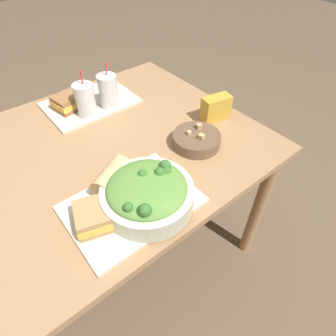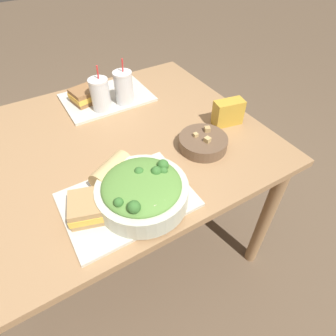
# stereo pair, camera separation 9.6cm
# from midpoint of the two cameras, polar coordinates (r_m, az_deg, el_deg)

# --- Properties ---
(ground_plane) EXTENTS (12.00, 12.00, 0.00)m
(ground_plane) POSITION_cam_midpoint_polar(r_m,az_deg,el_deg) (1.74, -12.86, -16.86)
(ground_plane) COLOR brown
(dining_table) EXTENTS (1.39, 1.02, 0.78)m
(dining_table) POSITION_cam_midpoint_polar(r_m,az_deg,el_deg) (1.21, -17.95, -0.78)
(dining_table) COLOR #A37A51
(dining_table) RESTS_ON ground_plane
(tray_near) EXTENTS (0.41, 0.29, 0.01)m
(tray_near) POSITION_cam_midpoint_polar(r_m,az_deg,el_deg) (0.92, -10.31, -7.36)
(tray_near) COLOR beige
(tray_near) RESTS_ON dining_table
(tray_far) EXTENTS (0.41, 0.29, 0.01)m
(tray_far) POSITION_cam_midpoint_polar(r_m,az_deg,el_deg) (1.44, -17.41, 12.50)
(tray_far) COLOR beige
(tray_far) RESTS_ON dining_table
(salad_bowl) EXTENTS (0.29, 0.29, 0.12)m
(salad_bowl) POSITION_cam_midpoint_polar(r_m,az_deg,el_deg) (0.87, -7.35, -5.22)
(salad_bowl) COLOR beige
(salad_bowl) RESTS_ON tray_near
(soup_bowl) EXTENTS (0.19, 0.19, 0.07)m
(soup_bowl) POSITION_cam_midpoint_polar(r_m,az_deg,el_deg) (1.11, 3.35, 5.73)
(soup_bowl) COLOR brown
(soup_bowl) RESTS_ON dining_table
(sandwich_near) EXTENTS (0.16, 0.15, 0.06)m
(sandwich_near) POSITION_cam_midpoint_polar(r_m,az_deg,el_deg) (0.87, -17.37, -9.39)
(sandwich_near) COLOR tan
(sandwich_near) RESTS_ON tray_near
(baguette_near) EXTENTS (0.17, 0.14, 0.08)m
(baguette_near) POSITION_cam_midpoint_polar(r_m,az_deg,el_deg) (0.95, -14.30, -2.00)
(baguette_near) COLOR tan
(baguette_near) RESTS_ON tray_near
(sandwich_far) EXTENTS (0.15, 0.13, 0.06)m
(sandwich_far) POSITION_cam_midpoint_polar(r_m,az_deg,el_deg) (1.40, -21.44, 12.34)
(sandwich_far) COLOR olive
(sandwich_far) RESTS_ON tray_far
(drink_cup_dark) EXTENTS (0.09, 0.09, 0.21)m
(drink_cup_dark) POSITION_cam_midpoint_polar(r_m,az_deg,el_deg) (1.31, -18.50, 12.71)
(drink_cup_dark) COLOR silver
(drink_cup_dark) RESTS_ON tray_far
(drink_cup_red) EXTENTS (0.09, 0.09, 0.21)m
(drink_cup_red) POSITION_cam_midpoint_polar(r_m,az_deg,el_deg) (1.34, -14.10, 14.65)
(drink_cup_red) COLOR silver
(drink_cup_red) RESTS_ON tray_far
(chip_bag) EXTENTS (0.13, 0.08, 0.11)m
(chip_bag) POSITION_cam_midpoint_polar(r_m,az_deg,el_deg) (1.25, 7.49, 11.85)
(chip_bag) COLOR gold
(chip_bag) RESTS_ON dining_table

